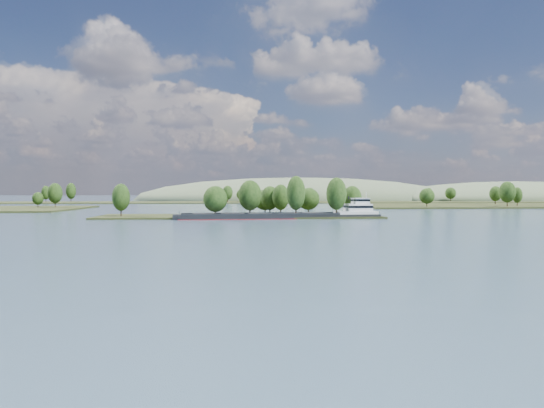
{
  "coord_description": "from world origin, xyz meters",
  "views": [
    {
      "loc": [
        -0.93,
        -10.81,
        9.7
      ],
      "look_at": [
        8.42,
        130.0,
        6.0
      ],
      "focal_mm": 35.0,
      "sensor_mm": 36.0,
      "label": 1
    }
  ],
  "objects": [
    {
      "name": "ground",
      "position": [
        0.0,
        120.0,
        0.0
      ],
      "size": [
        1800.0,
        1800.0,
        0.0
      ],
      "primitive_type": "plane",
      "color": "#364A5D",
      "rests_on": "ground"
    },
    {
      "name": "tree_island",
      "position": [
        7.09,
        178.95,
        4.26
      ],
      "size": [
        100.0,
        30.68,
        15.24
      ],
      "color": "black",
      "rests_on": "ground"
    },
    {
      "name": "back_shoreline",
      "position": [
        7.74,
        399.65,
        0.68
      ],
      "size": [
        900.0,
        60.0,
        15.79
      ],
      "color": "black",
      "rests_on": "ground"
    },
    {
      "name": "hill_east",
      "position": [
        260.0,
        470.0,
        0.0
      ],
      "size": [
        260.0,
        140.0,
        36.0
      ],
      "primitive_type": "ellipsoid",
      "color": "#4C5C3F",
      "rests_on": "ground"
    },
    {
      "name": "hill_west",
      "position": [
        60.0,
        500.0,
        0.0
      ],
      "size": [
        320.0,
        160.0,
        44.0
      ],
      "primitive_type": "ellipsoid",
      "color": "#4C5C3F",
      "rests_on": "ground"
    },
    {
      "name": "cargo_barge",
      "position": [
        18.18,
        169.32,
        1.2
      ],
      "size": [
        71.05,
        15.32,
        9.54
      ],
      "color": "black",
      "rests_on": "ground"
    }
  ]
}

